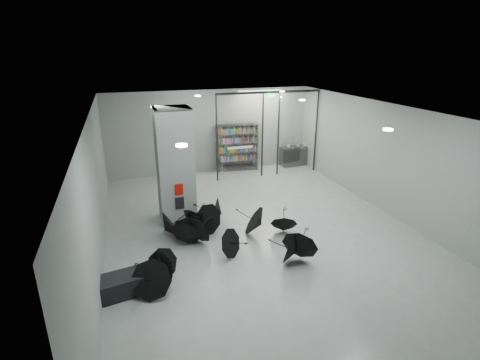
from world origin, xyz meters
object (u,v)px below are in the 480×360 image
object	(u,v)px
column	(175,166)
bookshelf	(237,147)
bench	(124,284)
shop_counter	(296,156)
umbrella_cluster	(213,241)

from	to	relation	value
column	bookshelf	size ratio (longest dim) A/B	1.72
bench	bookshelf	size ratio (longest dim) A/B	0.68
bookshelf	shop_counter	bearing A→B (deg)	4.47
bench	column	bearing A→B (deg)	53.10
shop_counter	umbrella_cluster	xyz separation A→B (m)	(-6.29, -7.21, -0.18)
column	bookshelf	world-z (taller)	column
umbrella_cluster	shop_counter	bearing A→B (deg)	48.87
column	umbrella_cluster	size ratio (longest dim) A/B	0.71
bench	shop_counter	size ratio (longest dim) A/B	0.96
column	shop_counter	distance (m)	8.48
bookshelf	umbrella_cluster	world-z (taller)	bookshelf
column	shop_counter	size ratio (longest dim) A/B	2.44
bench	bookshelf	xyz separation A→B (m)	(5.72, 8.69, 0.91)
umbrella_cluster	bench	bearing A→B (deg)	-152.41
column	umbrella_cluster	distance (m)	3.15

